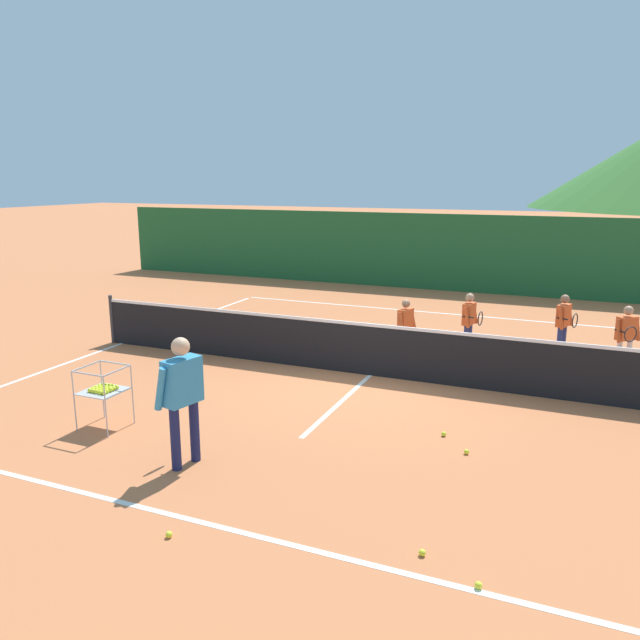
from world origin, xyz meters
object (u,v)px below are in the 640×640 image
(instructor, at_px, (183,390))
(ball_cart, at_px, (103,389))
(tennis_ball_2, at_px, (169,535))
(tennis_ball_6, at_px, (478,585))
(student_3, at_px, (626,333))
(student_2, at_px, (564,320))
(student_1, at_px, (469,318))
(tennis_ball_3, at_px, (161,392))
(tennis_net, at_px, (371,349))
(tennis_ball_5, at_px, (467,452))
(tennis_ball_4, at_px, (444,434))
(tennis_ball_1, at_px, (422,553))
(student_0, at_px, (405,323))

(instructor, xyz_separation_m, ball_cart, (-1.77, 0.55, -0.42))
(tennis_ball_2, relative_size, tennis_ball_6, 1.00)
(tennis_ball_6, bearing_deg, student_3, 78.61)
(instructor, distance_m, student_2, 8.14)
(student_1, relative_size, tennis_ball_3, 18.61)
(tennis_net, relative_size, tennis_ball_2, 175.26)
(tennis_ball_5, distance_m, tennis_ball_6, 2.76)
(student_3, bearing_deg, tennis_ball_2, -120.00)
(tennis_net, relative_size, student_3, 9.48)
(tennis_ball_2, height_order, tennis_ball_6, same)
(tennis_ball_4, bearing_deg, tennis_ball_1, -82.18)
(instructor, distance_m, tennis_ball_5, 3.74)
(student_0, height_order, tennis_ball_3, student_0)
(tennis_net, bearing_deg, tennis_ball_1, -66.46)
(tennis_ball_2, bearing_deg, student_2, 68.15)
(ball_cart, bearing_deg, tennis_ball_6, -15.81)
(instructor, distance_m, student_1, 6.85)
(student_1, height_order, tennis_ball_4, student_1)
(ball_cart, height_order, tennis_ball_5, ball_cart)
(tennis_net, height_order, tennis_ball_6, tennis_net)
(student_1, distance_m, tennis_ball_5, 4.87)
(tennis_net, relative_size, tennis_ball_6, 175.26)
(instructor, relative_size, student_3, 1.32)
(tennis_ball_1, bearing_deg, student_2, 82.94)
(student_0, bearing_deg, ball_cart, -121.07)
(tennis_ball_3, bearing_deg, tennis_ball_4, 1.66)
(tennis_net, distance_m, tennis_ball_3, 3.74)
(student_2, bearing_deg, tennis_ball_3, -140.47)
(instructor, xyz_separation_m, tennis_ball_1, (3.21, -0.74, -0.96))
(student_3, bearing_deg, ball_cart, -140.65)
(student_0, height_order, student_1, student_1)
(instructor, bearing_deg, tennis_ball_3, 133.45)
(student_0, bearing_deg, student_3, 9.78)
(ball_cart, xyz_separation_m, tennis_ball_4, (4.58, 1.58, -0.55))
(tennis_ball_5, bearing_deg, ball_cart, -167.26)
(tennis_net, bearing_deg, student_3, 25.04)
(tennis_net, xyz_separation_m, instructor, (-1.00, -4.32, 0.50))
(instructor, height_order, student_3, instructor)
(tennis_ball_1, height_order, tennis_ball_3, same)
(tennis_ball_5, bearing_deg, tennis_net, 129.77)
(student_1, relative_size, ball_cart, 1.41)
(student_0, relative_size, tennis_ball_3, 17.65)
(instructor, relative_size, tennis_ball_4, 24.38)
(student_0, xyz_separation_m, tennis_ball_5, (1.92, -3.95, -0.69))
(instructor, distance_m, tennis_ball_6, 4.03)
(student_0, xyz_separation_m, student_2, (2.87, 1.36, 0.04))
(instructor, bearing_deg, ball_cart, 162.82)
(student_1, xyz_separation_m, tennis_ball_6, (1.38, -7.44, -0.73))
(student_3, bearing_deg, instructor, -129.80)
(instructor, xyz_separation_m, tennis_ball_6, (3.78, -1.02, -0.96))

